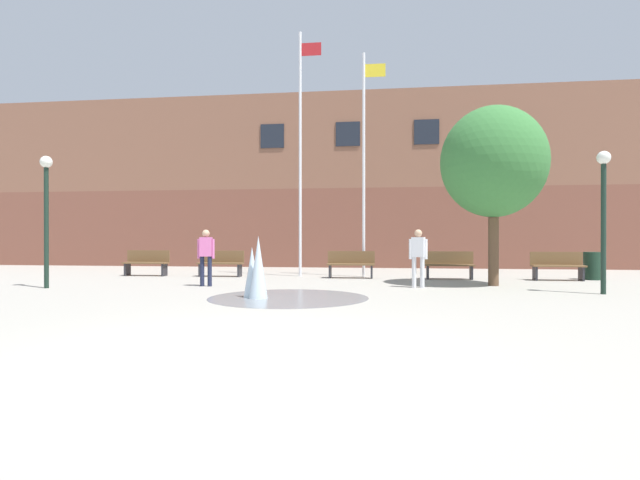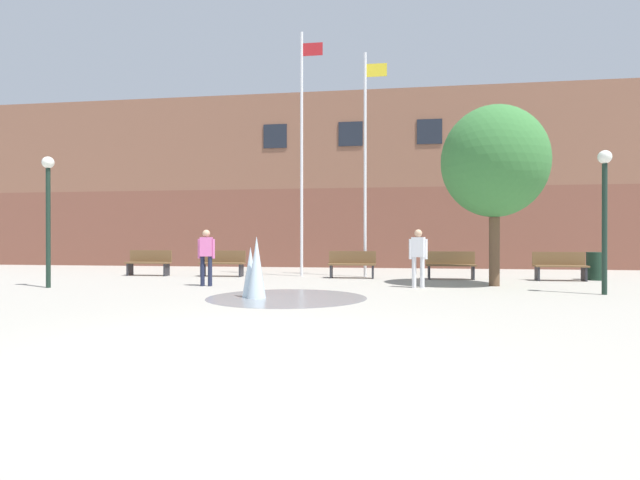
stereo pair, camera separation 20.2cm
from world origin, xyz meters
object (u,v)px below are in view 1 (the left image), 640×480
Objects in this scene: park_bench_far_right at (557,265)px; trash_can at (593,266)px; park_bench_under_right_flagpole at (449,265)px; street_tree_near_building at (494,162)px; teen_by_trashcan at (418,254)px; lamp_post_right_lane at (604,199)px; park_bench_under_left_flagpole at (221,263)px; flagpole_right at (365,158)px; lamp_post_left_lane at (46,201)px; park_bench_center at (351,264)px; park_bench_left_of_flagpoles at (147,262)px; adult_near_bench at (206,253)px; flagpole_left at (301,147)px.

park_bench_far_right reaches higher than trash_can.
street_tree_near_building reaches higher than park_bench_under_right_flagpole.
teen_by_trashcan reaches higher than park_bench_under_right_flagpole.
lamp_post_right_lane is (-0.23, -3.94, 1.82)m from park_bench_far_right.
lamp_post_right_lane is 0.68× the size of street_tree_near_building.
park_bench_under_left_flagpole is 6.24m from flagpole_right.
park_bench_center is at bearing 29.06° from lamp_post_left_lane.
lamp_post_left_lane is (-8.39, -4.99, -1.78)m from flagpole_right.
teen_by_trashcan is 0.20× the size of flagpole_right.
teen_by_trashcan is 5.07m from flagpole_right.
park_bench_left_of_flagpoles is 9.88m from teen_by_trashcan.
park_bench_left_of_flagpoles is at bearing -176.33° from flagpole_right.
street_tree_near_building is at bearing -35.92° from flagpole_right.
park_bench_under_left_flagpole reaches higher than trash_can.
adult_near_bench is (-3.85, -3.36, 0.45)m from park_bench_center.
lamp_post_right_lane is at bearing -93.34° from park_bench_far_right.
flagpole_right reaches higher than lamp_post_right_lane.
street_tree_near_building reaches higher than park_bench_far_right.
park_bench_far_right is (13.94, -0.15, 0.00)m from park_bench_left_of_flagpoles.
lamp_post_right_lane is 4.96m from trash_can.
lamp_post_left_lane is at bearing -150.94° from park_bench_center.
adult_near_bench is 1.77× the size of trash_can.
lamp_post_right_lane is (13.71, -4.09, 1.82)m from park_bench_left_of_flagpoles.
park_bench_center is at bearing 28.70° from adult_near_bench.
park_bench_left_of_flagpoles is 2.75m from park_bench_under_left_flagpole.
park_bench_far_right is 5.45m from teen_by_trashcan.
flagpole_left is 1.69× the size of street_tree_near_building.
park_bench_far_right is 1.78× the size of trash_can.
park_bench_under_left_flagpole is 4.97m from flagpole_left.
park_bench_far_right is at bearing 5.04° from adult_near_bench.
park_bench_under_right_flagpole and park_bench_far_right have the same top height.
park_bench_center is at bearing -0.61° from park_bench_left_of_flagpoles.
park_bench_center is 6.61m from park_bench_far_right.
park_bench_under_left_flagpole is 11.19m from park_bench_far_right.
park_bench_center is 5.13m from adult_near_bench.
trash_can is at bearing 19.18° from park_bench_far_right.
park_bench_left_of_flagpoles is 10.58m from park_bench_under_right_flagpole.
street_tree_near_building is at bearing -140.40° from teen_by_trashcan.
park_bench_left_of_flagpoles is 7.34m from park_bench_center.
park_bench_under_left_flagpole and park_bench_far_right have the same top height.
lamp_post_left_lane is at bearing -158.41° from park_bench_under_right_flagpole.
adult_near_bench is at bearing 21.25° from teen_by_trashcan.
lamp_post_right_lane is at bearing -52.06° from park_bench_under_right_flagpole.
park_bench_center and park_bench_far_right have the same top height.
lamp_post_left_lane is (-6.14, -4.99, -2.21)m from flagpole_left.
park_bench_center reaches higher than trash_can.
park_bench_center is at bearing -17.68° from flagpole_left.
flagpole_right is at bearing 30.15° from adult_near_bench.
street_tree_near_building is at bearing -24.41° from flagpole_left.
park_bench_under_left_flagpole is 0.45× the size of lamp_post_left_lane.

